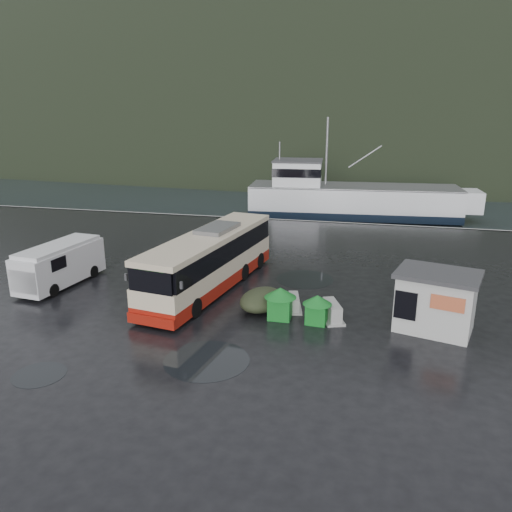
% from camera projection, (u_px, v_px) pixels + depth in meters
% --- Properties ---
extents(ground, '(160.00, 160.00, 0.00)m').
position_uv_depth(ground, '(194.00, 299.00, 26.35)').
color(ground, black).
rests_on(ground, ground).
extents(harbor_water, '(300.00, 180.00, 0.02)m').
position_uv_depth(harbor_water, '(338.00, 146.00, 129.05)').
color(harbor_water, black).
rests_on(harbor_water, ground).
extents(quay_edge, '(160.00, 0.60, 1.50)m').
position_uv_depth(quay_edge, '(269.00, 219.00, 45.03)').
color(quay_edge, '#999993').
rests_on(quay_edge, ground).
extents(headland, '(780.00, 540.00, 570.00)m').
position_uv_depth(headland, '(376.00, 126.00, 257.62)').
color(headland, black).
rests_on(headland, ground).
extents(coach_bus, '(4.87, 12.24, 3.37)m').
position_uv_depth(coach_bus, '(211.00, 288.00, 27.94)').
color(coach_bus, beige).
rests_on(coach_bus, ground).
extents(white_van, '(2.65, 5.93, 2.40)m').
position_uv_depth(white_van, '(62.00, 285.00, 28.48)').
color(white_van, silver).
rests_on(white_van, ground).
extents(waste_bin_left, '(1.10, 1.10, 1.54)m').
position_uv_depth(waste_bin_left, '(280.00, 318.00, 24.00)').
color(waste_bin_left, '#147423').
rests_on(waste_bin_left, ground).
extents(waste_bin_right, '(1.08, 1.08, 1.37)m').
position_uv_depth(waste_bin_right, '(317.00, 323.00, 23.46)').
color(waste_bin_right, '#147423').
rests_on(waste_bin_right, ground).
extents(dome_tent, '(2.67, 3.17, 1.06)m').
position_uv_depth(dome_tent, '(262.00, 310.00, 24.96)').
color(dome_tent, '#2C321E').
rests_on(dome_tent, ground).
extents(ticket_kiosk, '(4.12, 3.53, 2.75)m').
position_uv_depth(ticket_kiosk, '(433.00, 329.00, 22.76)').
color(ticket_kiosk, beige).
rests_on(ticket_kiosk, ground).
extents(jersey_barrier_a, '(1.41, 1.93, 0.87)m').
position_uv_depth(jersey_barrier_a, '(332.00, 320.00, 23.79)').
color(jersey_barrier_a, '#999993').
rests_on(jersey_barrier_a, ground).
extents(jersey_barrier_b, '(1.04, 1.62, 0.75)m').
position_uv_depth(jersey_barrier_b, '(294.00, 310.00, 24.97)').
color(jersey_barrier_b, '#999993').
rests_on(jersey_barrier_b, ground).
extents(fishing_trawler, '(25.60, 7.32, 10.11)m').
position_uv_depth(fishing_trawler, '(353.00, 204.00, 52.28)').
color(fishing_trawler, silver).
rests_on(fishing_trawler, ground).
extents(puddles, '(11.10, 15.80, 0.01)m').
position_uv_depth(puddles, '(220.00, 314.00, 24.43)').
color(puddles, black).
rests_on(puddles, ground).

